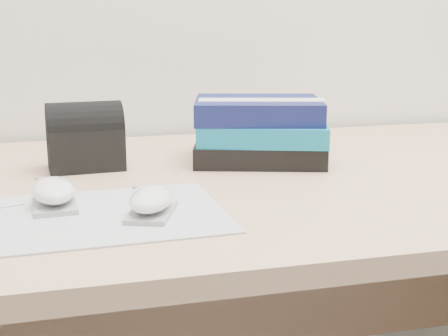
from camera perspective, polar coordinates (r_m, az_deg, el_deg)
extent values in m
cube|color=tan|center=(1.07, 2.41, -1.36)|extent=(1.60, 0.80, 0.03)
cube|color=tan|center=(1.54, -1.91, -11.06)|extent=(1.52, 0.03, 0.35)
cube|color=#95969D|center=(0.86, -10.84, -4.22)|extent=(0.33, 0.26, 0.00)
cube|color=#9E9EA1|center=(0.91, -15.21, -3.14)|extent=(0.06, 0.11, 0.01)
ellipsoid|color=white|center=(0.90, -15.29, -1.97)|extent=(0.06, 0.11, 0.03)
ellipsoid|color=gray|center=(0.90, -16.76, -0.89)|extent=(0.01, 0.01, 0.01)
cube|color=#98999B|center=(0.84, -6.63, -4.01)|extent=(0.09, 0.11, 0.01)
ellipsoid|color=white|center=(0.84, -6.66, -2.83)|extent=(0.09, 0.11, 0.03)
ellipsoid|color=gray|center=(0.83, -8.20, -1.76)|extent=(0.01, 0.01, 0.01)
cube|color=black|center=(1.17, 3.24, 1.64)|extent=(0.28, 0.24, 0.04)
cube|color=#0D7296|center=(1.16, 3.56, 3.42)|extent=(0.28, 0.24, 0.04)
cube|color=#101649|center=(1.16, 3.10, 5.33)|extent=(0.27, 0.23, 0.04)
cube|color=silver|center=(1.13, 3.46, 6.22)|extent=(0.23, 0.10, 0.00)
cube|color=black|center=(1.12, -12.54, 1.80)|extent=(0.13, 0.10, 0.07)
cylinder|color=black|center=(1.12, -12.63, 3.69)|extent=(0.13, 0.10, 0.09)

